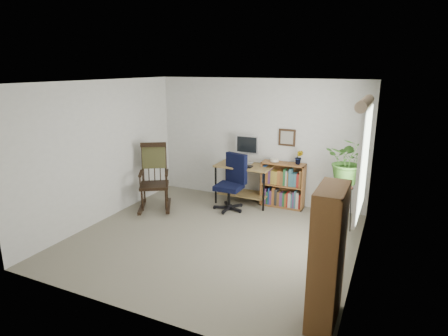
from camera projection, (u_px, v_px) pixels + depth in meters
The scene contains 18 objects.
floor at pixel (213, 239), 5.86m from camera, with size 4.20×4.00×0.00m, color gray.
ceiling at pixel (212, 82), 5.23m from camera, with size 4.20×4.00×0.00m, color silver.
wall_back at pixel (258, 141), 7.30m from camera, with size 4.20×0.00×2.40m, color silver.
wall_front at pixel (125, 210), 3.79m from camera, with size 4.20×0.00×2.40m, color silver.
wall_left at pixel (103, 152), 6.39m from camera, with size 0.00×4.00×2.40m, color silver.
wall_right at pixel (362, 182), 4.69m from camera, with size 0.00×4.00×2.40m, color silver.
window at pixel (363, 161), 4.92m from camera, with size 0.12×1.20×1.50m, color silver, non-canonical shape.
desk at pixel (244, 184), 7.32m from camera, with size 1.07×0.59×0.77m, color olive, non-canonical shape.
monitor at pixel (247, 149), 7.26m from camera, with size 0.46×0.16×0.56m, color silver, non-canonical shape.
keyboard at pixel (242, 166), 7.11m from camera, with size 0.40×0.15×0.03m, color black.
office_chair at pixel (229, 182), 6.92m from camera, with size 0.58×0.58×1.07m, color black, non-canonical shape.
rocking_chair at pixel (154, 177), 6.96m from camera, with size 0.65×1.08×1.25m, color black, non-canonical shape.
low_bookshelf at pixel (283, 185), 7.11m from camera, with size 0.82×0.27×0.87m, color brown, non-canonical shape.
tall_bookshelf at pixel (327, 257), 3.79m from camera, with size 0.28×0.65×1.48m, color brown, non-canonical shape.
plant_stand at pixel (345, 206), 6.01m from camera, with size 0.24×0.24×0.88m, color black, non-canonical shape.
spider_plant at pixel (351, 138), 5.72m from camera, with size 1.69×1.88×1.46m, color #336021.
potted_plant_small at pixel (299, 161), 6.87m from camera, with size 0.13×0.24×0.11m, color #336021.
framed_picture at pixel (287, 138), 7.01m from camera, with size 0.32×0.04×0.32m, color black, non-canonical shape.
Camera 1 is at (2.40, -4.80, 2.60)m, focal length 30.00 mm.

